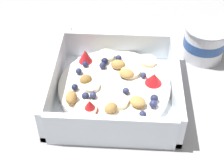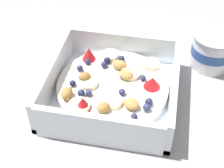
# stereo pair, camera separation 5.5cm
# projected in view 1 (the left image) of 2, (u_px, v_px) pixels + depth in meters

# --- Properties ---
(ground_plane) EXTENTS (2.40, 2.40, 0.00)m
(ground_plane) POSITION_uv_depth(u_px,v_px,m) (124.00, 96.00, 0.57)
(ground_plane) COLOR #9E9EA3
(fruit_bowl) EXTENTS (0.21, 0.21, 0.06)m
(fruit_bowl) POSITION_uv_depth(u_px,v_px,m) (112.00, 89.00, 0.56)
(fruit_bowl) COLOR white
(fruit_bowl) RESTS_ON ground
(spoon) EXTENTS (0.10, 0.16, 0.01)m
(spoon) POSITION_uv_depth(u_px,v_px,m) (69.00, 28.00, 0.72)
(spoon) COLOR silver
(spoon) RESTS_ON ground
(yogurt_cup) EXTENTS (0.08, 0.08, 0.07)m
(yogurt_cup) POSITION_uv_depth(u_px,v_px,m) (202.00, 42.00, 0.63)
(yogurt_cup) COLOR white
(yogurt_cup) RESTS_ON ground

